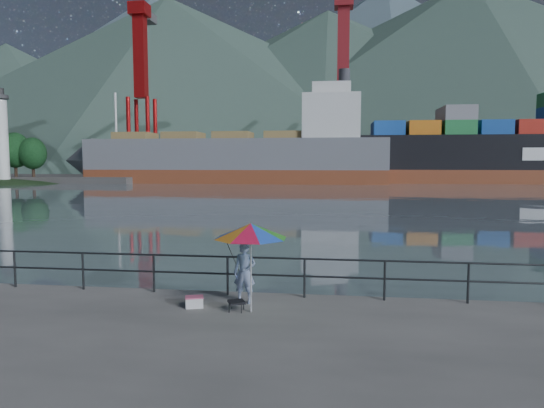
% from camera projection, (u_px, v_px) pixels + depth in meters
% --- Properties ---
extents(ground, '(24.00, 11.00, 0.50)m').
position_uv_depth(ground, '(94.00, 398.00, 7.65)').
color(ground, '#615F5C').
rests_on(ground, ground).
extents(harbor_water, '(500.00, 280.00, 0.00)m').
position_uv_depth(harbor_water, '(322.00, 173.00, 139.48)').
color(harbor_water, slate).
rests_on(harbor_water, ground).
extents(far_dock, '(200.00, 40.00, 0.40)m').
position_uv_depth(far_dock, '(365.00, 177.00, 101.65)').
color(far_dock, '#514F4C').
rests_on(far_dock, ground).
extents(guardrail, '(22.00, 0.06, 1.03)m').
position_uv_depth(guardrail, '(190.00, 274.00, 12.71)').
color(guardrail, '#2D3033').
rests_on(guardrail, ground).
extents(mountains, '(600.00, 332.80, 80.00)m').
position_uv_depth(mountains, '(418.00, 86.00, 208.09)').
color(mountains, '#385147').
rests_on(mountains, ground).
extents(port_cranes, '(116.00, 28.00, 38.40)m').
position_uv_depth(port_cranes, '(486.00, 92.00, 88.62)').
color(port_cranes, '#B51112').
rests_on(port_cranes, ground).
extents(container_stacks, '(58.00, 5.40, 7.80)m').
position_uv_depth(container_stacks, '(489.00, 162.00, 98.66)').
color(container_stacks, '#194CA5').
rests_on(container_stacks, ground).
extents(fisherman, '(0.57, 0.39, 1.50)m').
position_uv_depth(fisherman, '(245.00, 273.00, 11.85)').
color(fisherman, '#294B89').
rests_on(fisherman, ground).
extents(beach_umbrella, '(2.23, 2.23, 2.07)m').
position_uv_depth(beach_umbrella, '(251.00, 231.00, 11.01)').
color(beach_umbrella, white).
rests_on(beach_umbrella, ground).
extents(folding_stool, '(0.48, 0.48, 0.24)m').
position_uv_depth(folding_stool, '(236.00, 306.00, 11.24)').
color(folding_stool, black).
rests_on(folding_stool, ground).
extents(cooler_bag, '(0.47, 0.38, 0.23)m').
position_uv_depth(cooler_bag, '(194.00, 302.00, 11.53)').
color(cooler_bag, silver).
rests_on(cooler_bag, ground).
extents(fishing_rod, '(0.02, 1.93, 1.36)m').
position_uv_depth(fishing_rod, '(234.00, 291.00, 12.99)').
color(fishing_rod, black).
rests_on(fishing_rod, ground).
extents(bulk_carrier, '(49.46, 8.56, 14.50)m').
position_uv_depth(bulk_carrier, '(247.00, 157.00, 80.39)').
color(bulk_carrier, brown).
rests_on(bulk_carrier, ground).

